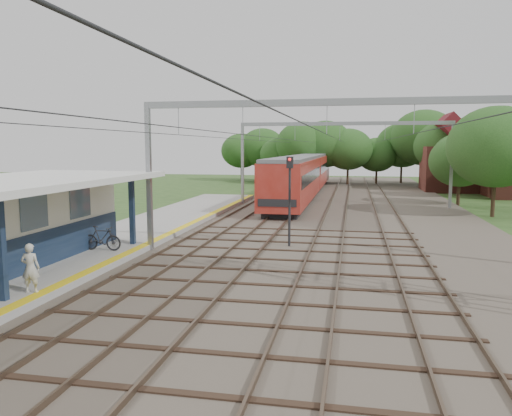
# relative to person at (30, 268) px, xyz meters

# --- Properties ---
(ballast_bed) EXTENTS (18.00, 90.00, 0.10)m
(ballast_bed) POSITION_rel_person_xyz_m (9.60, 23.11, -1.10)
(ballast_bed) COLOR #473D33
(ballast_bed) RESTS_ON ground
(platform) EXTENTS (5.00, 52.00, 0.35)m
(platform) POSITION_rel_person_xyz_m (-1.90, 7.11, -0.97)
(platform) COLOR gray
(platform) RESTS_ON ground
(yellow_stripe) EXTENTS (0.45, 52.00, 0.01)m
(yellow_stripe) POSITION_rel_person_xyz_m (0.35, 7.11, -0.79)
(yellow_stripe) COLOR yellow
(yellow_stripe) RESTS_ON platform
(rail_tracks) EXTENTS (11.80, 88.00, 0.15)m
(rail_tracks) POSITION_rel_person_xyz_m (7.10, 23.11, -0.97)
(rail_tracks) COLOR brown
(rail_tracks) RESTS_ON ballast_bed
(catenary_system) EXTENTS (17.22, 88.00, 7.00)m
(catenary_system) POSITION_rel_person_xyz_m (8.99, 18.39, 4.37)
(catenary_system) COLOR gray
(catenary_system) RESTS_ON ground
(tree_band) EXTENTS (31.72, 30.88, 8.82)m
(tree_band) POSITION_rel_person_xyz_m (9.44, 50.23, 3.77)
(tree_band) COLOR #382619
(tree_band) RESTS_ON ground
(house_far) EXTENTS (8.00, 6.12, 8.66)m
(house_far) POSITION_rel_person_xyz_m (21.60, 45.11, 2.09)
(house_far) COLOR brown
(house_far) RESTS_ON ground
(person) EXTENTS (0.64, 0.49, 1.59)m
(person) POSITION_rel_person_xyz_m (0.00, 0.00, 0.00)
(person) COLOR beige
(person) RESTS_ON platform
(bicycle) EXTENTS (1.83, 0.53, 1.10)m
(bicycle) POSITION_rel_person_xyz_m (-1.00, 6.43, -0.25)
(bicycle) COLOR black
(bicycle) RESTS_ON platform
(train) EXTENTS (3.07, 38.22, 4.02)m
(train) POSITION_rel_person_xyz_m (5.10, 37.47, 1.09)
(train) COLOR black
(train) RESTS_ON ballast_bed
(signal_post) EXTENTS (0.32, 0.28, 4.49)m
(signal_post) POSITION_rel_person_xyz_m (6.95, 10.22, 1.71)
(signal_post) COLOR black
(signal_post) RESTS_ON ground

